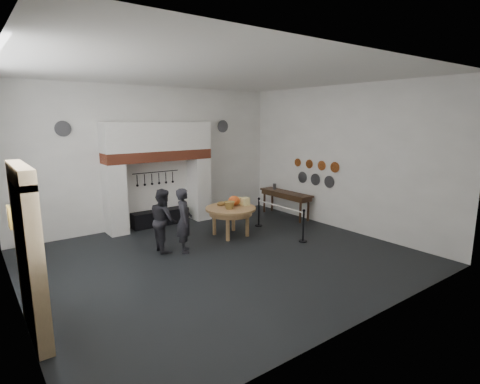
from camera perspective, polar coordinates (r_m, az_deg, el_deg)
floor at (r=9.69m, az=-2.56°, el=-9.93°), size 9.00×8.00×0.02m
ceiling at (r=9.10m, az=-2.82°, el=17.56°), size 9.00×8.00×0.02m
wall_back at (r=12.62m, az=-12.95°, el=5.27°), size 9.00×0.02×4.50m
wall_front at (r=6.27m, az=18.25°, el=-0.76°), size 9.00×0.02×4.50m
wall_left at (r=7.62m, az=-31.99°, el=0.13°), size 0.02×8.00×4.50m
wall_right at (r=12.20m, az=15.17°, el=4.97°), size 0.02×8.00×4.50m
chimney_pier_left at (r=11.95m, az=-18.49°, el=-1.05°), size 0.55×0.70×2.15m
chimney_pier_right at (r=13.14m, az=-6.22°, el=0.53°), size 0.55×0.70×2.15m
hearth_brick_band at (r=12.29m, az=-12.30°, el=5.43°), size 3.50×0.72×0.32m
chimney_hood at (r=12.25m, az=-12.42°, el=8.27°), size 3.50×0.70×0.90m
iron_range at (r=12.72m, az=-12.05°, el=-3.82°), size 1.90×0.45×0.50m
utensil_rail at (r=12.60m, az=-12.70°, el=2.98°), size 1.60×0.02×0.02m
door_recess at (r=6.90m, az=-30.12°, el=-9.31°), size 0.04×1.10×2.50m
door_jamb_near at (r=6.23m, az=-28.54°, el=-10.77°), size 0.22×0.30×2.60m
door_jamb_far at (r=7.55m, az=-30.13°, el=-7.21°), size 0.22×0.30×2.60m
door_lintel at (r=6.58m, az=-30.53°, el=2.34°), size 0.22×1.70×0.30m
wall_plaque at (r=8.53m, az=-31.69°, el=-3.29°), size 0.05×0.34×0.44m
work_table at (r=11.18m, az=-1.44°, el=-2.53°), size 1.56×1.56×0.07m
pumpkin at (r=11.33m, az=-0.91°, el=-1.35°), size 0.36×0.36×0.31m
cheese_block_big at (r=11.39m, az=0.76°, el=-1.46°), size 0.22×0.22×0.24m
cheese_block_small at (r=11.62m, az=-0.22°, el=-1.31°), size 0.18×0.18×0.20m
wicker_basket at (r=10.94m, az=-1.63°, el=-2.05°), size 0.33×0.33×0.22m
bread_loaf at (r=11.38m, az=-2.87°, el=-1.77°), size 0.31×0.18×0.13m
visitor_near at (r=9.95m, az=-8.51°, el=-4.28°), size 0.63×0.74×1.71m
visitor_far at (r=10.13m, az=-11.58°, el=-4.20°), size 0.73×0.89×1.68m
side_table at (r=13.48m, az=6.97°, el=-0.10°), size 0.55×2.20×0.06m
pewter_jug at (r=13.89m, az=5.28°, el=0.85°), size 0.12×0.12×0.22m
copper_pan_a at (r=12.33m, az=14.26°, el=3.67°), size 0.03×0.34×0.34m
copper_pan_b at (r=12.68m, az=12.33°, el=3.96°), size 0.03×0.32×0.32m
copper_pan_c at (r=13.05m, az=10.51°, el=4.22°), size 0.03×0.30×0.30m
copper_pan_d at (r=13.42m, az=8.79°, el=4.47°), size 0.03×0.28×0.28m
pewter_plate_left at (r=12.53m, az=13.44°, el=1.51°), size 0.03×0.40×0.40m
pewter_plate_mid at (r=12.91m, az=11.41°, el=1.88°), size 0.03×0.40×0.40m
pewter_plate_right at (r=13.32m, az=9.49°, el=2.22°), size 0.03×0.40×0.40m
pewter_plate_back_left at (r=11.70m, az=-25.38°, el=8.71°), size 0.44×0.03×0.44m
pewter_plate_back_right at (r=13.84m, az=-2.63°, el=9.97°), size 0.44×0.03×0.44m
barrier_post_near at (r=10.87m, az=9.63°, el=-5.21°), size 0.05×0.05×0.90m
barrier_post_far at (r=12.28m, az=2.88°, el=-3.16°), size 0.05×0.05×0.90m
barrier_rope at (r=11.45m, az=6.09°, el=-2.20°), size 0.04×2.00×0.04m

